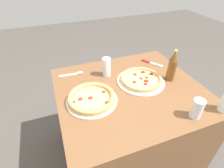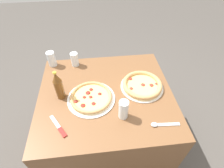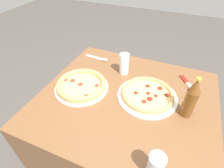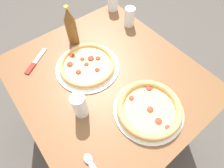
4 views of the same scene
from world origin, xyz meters
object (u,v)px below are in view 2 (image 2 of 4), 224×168
object	(u,v)px
beer_bottle	(59,86)
spoon	(160,124)
knife	(59,127)
glass_mango_juice	(52,60)
pizza_pepperoni	(91,97)
glass_cola	(123,110)
glass_orange_juice	(75,60)
pizza_margherita	(142,85)

from	to	relation	value
beer_bottle	spoon	size ratio (longest dim) A/B	1.27
beer_bottle	spoon	xyz separation A→B (m)	(0.63, -0.31, -0.10)
knife	spoon	world-z (taller)	spoon
glass_mango_juice	spoon	xyz separation A→B (m)	(0.73, -0.68, -0.05)
glass_mango_juice	spoon	world-z (taller)	glass_mango_juice
pizza_pepperoni	glass_cola	world-z (taller)	glass_cola
glass_orange_juice	beer_bottle	world-z (taller)	beer_bottle
pizza_pepperoni	pizza_margherita	bearing A→B (deg)	11.12
pizza_pepperoni	glass_orange_juice	world-z (taller)	glass_orange_juice
pizza_margherita	knife	xyz separation A→B (m)	(-0.58, -0.28, -0.02)
pizza_pepperoni	beer_bottle	size ratio (longest dim) A/B	1.45
glass_cola	pizza_pepperoni	bearing A→B (deg)	140.26
glass_mango_juice	knife	bearing A→B (deg)	-80.14
pizza_margherita	knife	size ratio (longest dim) A/B	1.86
knife	pizza_margherita	bearing A→B (deg)	25.45
spoon	glass_cola	bearing A→B (deg)	157.18
pizza_margherita	spoon	distance (m)	0.33
glass_orange_juice	pizza_margherita	bearing A→B (deg)	-32.95
pizza_margherita	glass_orange_juice	size ratio (longest dim) A/B	2.72
glass_cola	beer_bottle	size ratio (longest dim) A/B	0.60
beer_bottle	knife	size ratio (longest dim) A/B	1.36
glass_orange_juice	knife	xyz separation A→B (m)	(-0.08, -0.60, -0.05)
beer_bottle	pizza_margherita	bearing A→B (deg)	2.53
glass_cola	glass_mango_juice	xyz separation A→B (m)	(-0.51, 0.59, -0.01)
pizza_pepperoni	glass_orange_juice	distance (m)	0.42
pizza_pepperoni	glass_cola	xyz separation A→B (m)	(0.20, -0.17, 0.04)
pizza_pepperoni	pizza_margherita	distance (m)	0.39
beer_bottle	glass_mango_juice	bearing A→B (deg)	105.69
glass_orange_juice	spoon	size ratio (longest dim) A/B	0.64
pizza_pepperoni	spoon	world-z (taller)	pizza_pepperoni
glass_mango_juice	glass_cola	bearing A→B (deg)	-48.85
pizza_margherita	beer_bottle	distance (m)	0.59
glass_orange_juice	spoon	bearing A→B (deg)	-50.60
pizza_pepperoni	knife	world-z (taller)	pizza_pepperoni
pizza_pepperoni	beer_bottle	bearing A→B (deg)	166.85
pizza_pepperoni	glass_mango_juice	size ratio (longest dim) A/B	2.62
glass_orange_juice	knife	size ratio (longest dim) A/B	0.69
glass_cola	glass_mango_juice	world-z (taller)	glass_cola
glass_mango_juice	glass_orange_juice	xyz separation A→B (m)	(0.19, -0.02, -0.00)
pizza_pepperoni	glass_mango_juice	bearing A→B (deg)	126.65
glass_orange_juice	glass_mango_juice	bearing A→B (deg)	173.95
glass_cola	spoon	bearing A→B (deg)	-22.82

